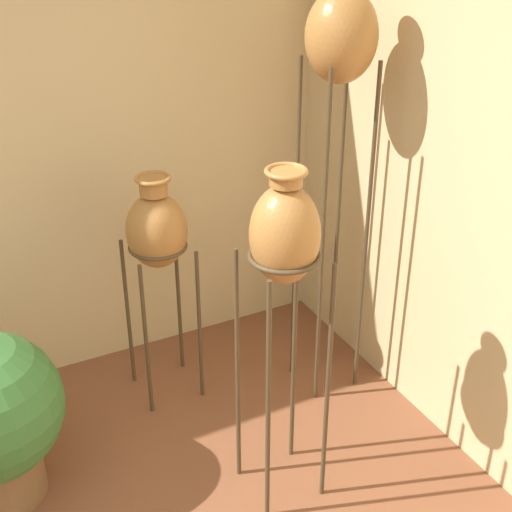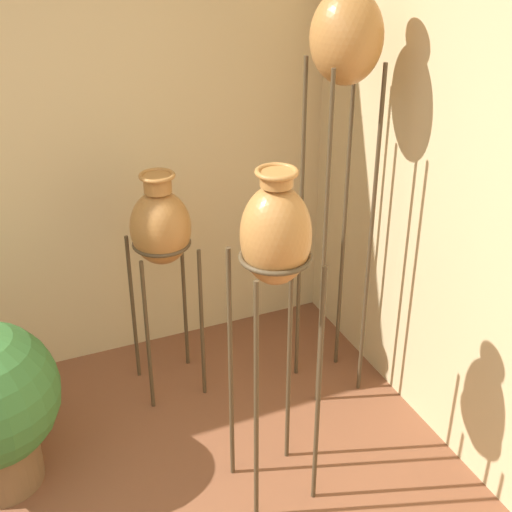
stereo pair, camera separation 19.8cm
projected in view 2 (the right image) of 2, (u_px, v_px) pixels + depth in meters
name	position (u px, v px, depth m)	size (l,w,h in m)	color
vase_stand_tall	(346.00, 48.00, 3.06)	(0.32, 0.32, 2.11)	#473823
vase_stand_medium	(276.00, 243.00, 2.66)	(0.30, 0.30, 1.52)	#473823
vase_stand_short	(161.00, 229.00, 3.44)	(0.30, 0.30, 1.22)	#473823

